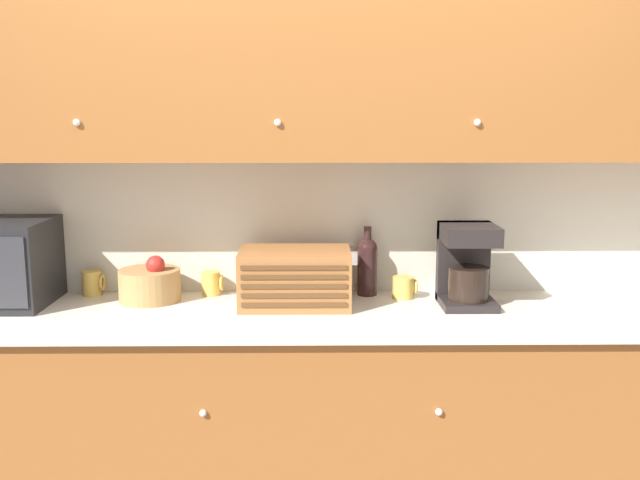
{
  "coord_description": "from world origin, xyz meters",
  "views": [
    {
      "loc": [
        -0.03,
        -2.99,
        1.7
      ],
      "look_at": [
        0.0,
        -0.21,
        1.21
      ],
      "focal_mm": 40.0,
      "sensor_mm": 36.0,
      "label": 1
    }
  ],
  "objects_px": {
    "mug_patterned_third": "(93,283)",
    "coffee_maker": "(467,264)",
    "bread_box": "(295,278)",
    "mug_blue_second": "(404,287)",
    "fruit_basket": "(150,284)",
    "mug": "(212,283)",
    "wine_bottle": "(367,264)"
  },
  "relations": [
    {
      "from": "bread_box",
      "to": "mug_blue_second",
      "type": "distance_m",
      "value": 0.46
    },
    {
      "from": "mug_patterned_third",
      "to": "coffee_maker",
      "type": "height_order",
      "value": "coffee_maker"
    },
    {
      "from": "mug_patterned_third",
      "to": "coffee_maker",
      "type": "bearing_deg",
      "value": -6.23
    },
    {
      "from": "fruit_basket",
      "to": "mug",
      "type": "distance_m",
      "value": 0.25
    },
    {
      "from": "wine_bottle",
      "to": "mug",
      "type": "bearing_deg",
      "value": 179.66
    },
    {
      "from": "coffee_maker",
      "to": "mug_patterned_third",
      "type": "bearing_deg",
      "value": 173.77
    },
    {
      "from": "mug_blue_second",
      "to": "fruit_basket",
      "type": "bearing_deg",
      "value": -178.22
    },
    {
      "from": "bread_box",
      "to": "wine_bottle",
      "type": "height_order",
      "value": "wine_bottle"
    },
    {
      "from": "mug",
      "to": "bread_box",
      "type": "bearing_deg",
      "value": -25.57
    },
    {
      "from": "mug",
      "to": "coffee_maker",
      "type": "relative_size",
      "value": 0.31
    },
    {
      "from": "mug",
      "to": "bread_box",
      "type": "height_order",
      "value": "bread_box"
    },
    {
      "from": "mug",
      "to": "bread_box",
      "type": "xyz_separation_m",
      "value": [
        0.35,
        -0.17,
        0.06
      ]
    },
    {
      "from": "wine_bottle",
      "to": "mug_blue_second",
      "type": "relative_size",
      "value": 2.89
    },
    {
      "from": "mug_patterned_third",
      "to": "mug_blue_second",
      "type": "distance_m",
      "value": 1.3
    },
    {
      "from": "bread_box",
      "to": "mug_blue_second",
      "type": "xyz_separation_m",
      "value": [
        0.45,
        0.11,
        -0.07
      ]
    },
    {
      "from": "mug",
      "to": "wine_bottle",
      "type": "xyz_separation_m",
      "value": [
        0.65,
        -0.0,
        0.08
      ]
    },
    {
      "from": "mug",
      "to": "mug_blue_second",
      "type": "xyz_separation_m",
      "value": [
        0.8,
        -0.06,
        -0.01
      ]
    },
    {
      "from": "mug_blue_second",
      "to": "coffee_maker",
      "type": "height_order",
      "value": "coffee_maker"
    },
    {
      "from": "wine_bottle",
      "to": "fruit_basket",
      "type": "bearing_deg",
      "value": -174.34
    },
    {
      "from": "fruit_basket",
      "to": "mug",
      "type": "relative_size",
      "value": 2.49
    },
    {
      "from": "mug",
      "to": "mug_blue_second",
      "type": "relative_size",
      "value": 0.98
    },
    {
      "from": "fruit_basket",
      "to": "wine_bottle",
      "type": "xyz_separation_m",
      "value": [
        0.89,
        0.09,
        0.06
      ]
    },
    {
      "from": "fruit_basket",
      "to": "bread_box",
      "type": "distance_m",
      "value": 0.6
    },
    {
      "from": "mug_blue_second",
      "to": "mug_patterned_third",
      "type": "bearing_deg",
      "value": 177.18
    },
    {
      "from": "fruit_basket",
      "to": "wine_bottle",
      "type": "distance_m",
      "value": 0.89
    },
    {
      "from": "coffee_maker",
      "to": "bread_box",
      "type": "bearing_deg",
      "value": -179.49
    },
    {
      "from": "mug",
      "to": "mug_blue_second",
      "type": "distance_m",
      "value": 0.8
    },
    {
      "from": "bread_box",
      "to": "wine_bottle",
      "type": "bearing_deg",
      "value": 28.96
    },
    {
      "from": "coffee_maker",
      "to": "mug_blue_second",
      "type": "bearing_deg",
      "value": 156.09
    },
    {
      "from": "wine_bottle",
      "to": "mug_blue_second",
      "type": "bearing_deg",
      "value": -20.61
    },
    {
      "from": "mug",
      "to": "wine_bottle",
      "type": "height_order",
      "value": "wine_bottle"
    },
    {
      "from": "mug_patterned_third",
      "to": "bread_box",
      "type": "distance_m",
      "value": 0.87
    }
  ]
}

